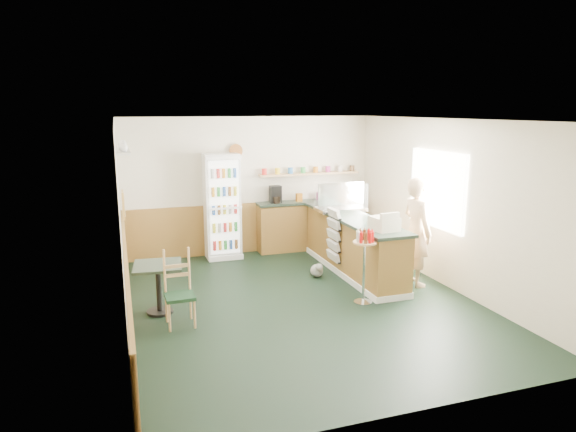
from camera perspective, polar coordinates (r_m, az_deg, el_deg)
name	(u,v)px	position (r m, az deg, el deg)	size (l,w,h in m)	color
ground	(302,302)	(7.80, 1.53, -9.58)	(6.00, 6.00, 0.00)	black
room_envelope	(273,195)	(7.99, -1.73, 2.30)	(5.04, 6.02, 2.72)	beige
service_counter	(353,247)	(9.10, 7.26, -3.46)	(0.68, 3.01, 1.01)	olive
back_counter	(310,223)	(10.56, 2.44, -0.74)	(2.24, 0.42, 1.69)	olive
drinks_fridge	(222,206)	(9.91, -7.32, 1.06)	(0.67, 0.55, 2.02)	white
display_case	(341,197)	(9.42, 5.90, 2.11)	(0.90, 0.47, 0.51)	silver
cash_register	(384,224)	(8.03, 10.64, -0.84)	(0.36, 0.38, 0.21)	beige
shopkeeper	(417,232)	(8.58, 14.10, -1.69)	(0.60, 0.43, 1.79)	tan
condiment_stand	(364,254)	(7.63, 8.50, -4.18)	(0.35, 0.35, 1.10)	silver
newspaper_rack	(334,235)	(8.94, 5.09, -2.15)	(0.09, 0.47, 0.93)	black
cafe_table	(158,279)	(7.48, -14.22, -6.79)	(0.71, 0.71, 0.72)	black
cafe_chair	(179,285)	(7.07, -12.06, -7.55)	(0.39, 0.39, 1.02)	#15301C
dog_doorstop	(317,270)	(8.88, 3.25, -6.02)	(0.22, 0.29, 0.27)	gray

